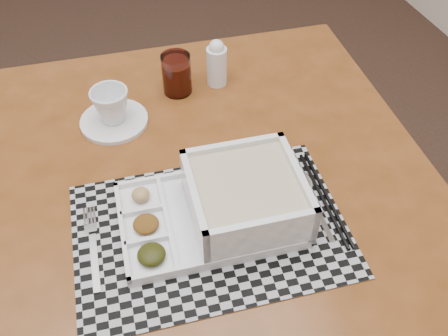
{
  "coord_description": "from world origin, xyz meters",
  "views": [
    {
      "loc": [
        0.61,
        -0.68,
        1.46
      ],
      "look_at": [
        0.81,
        -0.08,
        0.8
      ],
      "focal_mm": 40.0,
      "sensor_mm": 36.0,
      "label": 1
    }
  ],
  "objects_px": {
    "cup": "(111,106)",
    "juice_glass": "(177,75)",
    "dining_table": "(194,203)",
    "serving_tray": "(236,203)",
    "creamer_bottle": "(217,63)"
  },
  "relations": [
    {
      "from": "serving_tray",
      "to": "juice_glass",
      "type": "distance_m",
      "value": 0.4
    },
    {
      "from": "cup",
      "to": "juice_glass",
      "type": "height_order",
      "value": "juice_glass"
    },
    {
      "from": "juice_glass",
      "to": "creamer_bottle",
      "type": "height_order",
      "value": "creamer_bottle"
    },
    {
      "from": "cup",
      "to": "juice_glass",
      "type": "bearing_deg",
      "value": 33.37
    },
    {
      "from": "dining_table",
      "to": "creamer_bottle",
      "type": "distance_m",
      "value": 0.34
    },
    {
      "from": "dining_table",
      "to": "creamer_bottle",
      "type": "bearing_deg",
      "value": 63.72
    },
    {
      "from": "dining_table",
      "to": "cup",
      "type": "xyz_separation_m",
      "value": [
        -0.12,
        0.22,
        0.12
      ]
    },
    {
      "from": "cup",
      "to": "creamer_bottle",
      "type": "height_order",
      "value": "creamer_bottle"
    },
    {
      "from": "serving_tray",
      "to": "creamer_bottle",
      "type": "bearing_deg",
      "value": 77.23
    },
    {
      "from": "cup",
      "to": "dining_table",
      "type": "bearing_deg",
      "value": -50.12
    },
    {
      "from": "dining_table",
      "to": "serving_tray",
      "type": "height_order",
      "value": "serving_tray"
    },
    {
      "from": "serving_tray",
      "to": "juice_glass",
      "type": "xyz_separation_m",
      "value": [
        -0.01,
        0.4,
        0.0
      ]
    },
    {
      "from": "dining_table",
      "to": "serving_tray",
      "type": "bearing_deg",
      "value": -67.07
    },
    {
      "from": "dining_table",
      "to": "serving_tray",
      "type": "relative_size",
      "value": 3.03
    },
    {
      "from": "juice_glass",
      "to": "creamer_bottle",
      "type": "bearing_deg",
      "value": 0.94
    }
  ]
}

